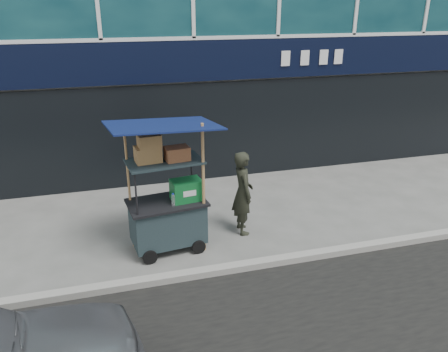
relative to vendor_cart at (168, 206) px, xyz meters
name	(u,v)px	position (x,y,z in m)	size (l,w,h in m)	color
ground	(246,262)	(1.17, -0.81, -0.84)	(80.00, 80.00, 0.00)	#5E5E5A
curb	(249,265)	(1.17, -1.01, -0.78)	(80.00, 0.18, 0.12)	#9A9991
vendor_cart	(168,206)	(0.00, 0.00, 0.00)	(1.91, 1.45, 2.39)	#182629
vendor_man	(243,193)	(1.45, 0.25, -0.03)	(0.59, 0.39, 1.63)	#25281D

